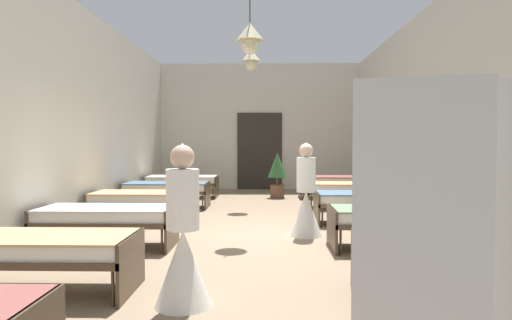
% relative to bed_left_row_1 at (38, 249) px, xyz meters
% --- Properties ---
extents(ground_plane, '(6.81, 14.30, 0.10)m').
position_rel_bed_left_row_1_xyz_m(ground_plane, '(2.06, 2.85, -0.49)').
color(ground_plane, '#8C755B').
extents(room_shell, '(6.61, 13.90, 3.95)m').
position_rel_bed_left_row_1_xyz_m(room_shell, '(2.06, 4.23, 1.54)').
color(room_shell, beige).
rests_on(room_shell, ground).
extents(bed_left_row_1, '(1.90, 0.84, 0.57)m').
position_rel_bed_left_row_1_xyz_m(bed_left_row_1, '(0.00, 0.00, 0.00)').
color(bed_left_row_1, '#473828').
rests_on(bed_left_row_1, ground).
extents(bed_right_row_1, '(1.90, 0.84, 0.57)m').
position_rel_bed_left_row_1_xyz_m(bed_right_row_1, '(4.11, 0.00, 0.00)').
color(bed_right_row_1, '#473828').
rests_on(bed_right_row_1, ground).
extents(bed_left_row_2, '(1.90, 0.84, 0.57)m').
position_rel_bed_left_row_1_xyz_m(bed_left_row_2, '(0.00, 1.90, 0.00)').
color(bed_left_row_2, '#473828').
rests_on(bed_left_row_2, ground).
extents(bed_right_row_2, '(1.90, 0.84, 0.57)m').
position_rel_bed_left_row_1_xyz_m(bed_right_row_2, '(4.11, 1.90, 0.00)').
color(bed_right_row_2, '#473828').
rests_on(bed_right_row_2, ground).
extents(bed_left_row_3, '(1.90, 0.84, 0.57)m').
position_rel_bed_left_row_1_xyz_m(bed_left_row_3, '(0.00, 3.80, 0.00)').
color(bed_left_row_3, '#473828').
rests_on(bed_left_row_3, ground).
extents(bed_right_row_3, '(1.90, 0.84, 0.57)m').
position_rel_bed_left_row_1_xyz_m(bed_right_row_3, '(4.11, 3.80, 0.00)').
color(bed_right_row_3, '#473828').
rests_on(bed_right_row_3, ground).
extents(bed_left_row_4, '(1.90, 0.84, 0.57)m').
position_rel_bed_left_row_1_xyz_m(bed_left_row_4, '(0.00, 5.70, 0.00)').
color(bed_left_row_4, '#473828').
rests_on(bed_left_row_4, ground).
extents(bed_right_row_4, '(1.90, 0.84, 0.57)m').
position_rel_bed_left_row_1_xyz_m(bed_right_row_4, '(4.11, 5.70, 0.00)').
color(bed_right_row_4, '#473828').
rests_on(bed_right_row_4, ground).
extents(bed_left_row_5, '(1.90, 0.84, 0.57)m').
position_rel_bed_left_row_1_xyz_m(bed_left_row_5, '(0.00, 7.60, 0.00)').
color(bed_left_row_5, '#473828').
rests_on(bed_left_row_5, ground).
extents(bed_right_row_5, '(1.90, 0.84, 0.57)m').
position_rel_bed_left_row_1_xyz_m(bed_right_row_5, '(4.11, 7.60, 0.00)').
color(bed_right_row_5, '#473828').
rests_on(bed_right_row_5, ground).
extents(nurse_near_aisle, '(0.52, 0.52, 1.49)m').
position_rel_bed_left_row_1_xyz_m(nurse_near_aisle, '(1.50, -0.32, 0.09)').
color(nurse_near_aisle, white).
rests_on(nurse_near_aisle, ground).
extents(nurse_mid_aisle, '(0.52, 0.52, 1.49)m').
position_rel_bed_left_row_1_xyz_m(nurse_mid_aisle, '(2.89, 2.74, 0.09)').
color(nurse_mid_aisle, white).
rests_on(nurse_mid_aisle, ground).
extents(potted_plant, '(0.50, 0.50, 1.22)m').
position_rel_bed_left_row_1_xyz_m(potted_plant, '(2.56, 7.54, 0.28)').
color(potted_plant, brown).
rests_on(potted_plant, ground).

